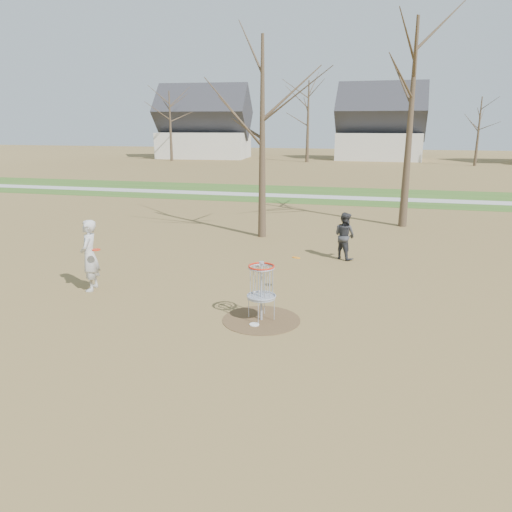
# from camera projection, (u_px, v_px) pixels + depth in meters

# --- Properties ---
(ground) EXTENTS (160.00, 160.00, 0.00)m
(ground) POSITION_uv_depth(u_px,v_px,m) (261.00, 320.00, 11.44)
(ground) COLOR brown
(ground) RESTS_ON ground
(green_band) EXTENTS (160.00, 8.00, 0.01)m
(green_band) POSITION_uv_depth(u_px,v_px,m) (339.00, 195.00, 31.13)
(green_band) COLOR #2D5119
(green_band) RESTS_ON ground
(footpath) EXTENTS (160.00, 1.50, 0.01)m
(footpath) POSITION_uv_depth(u_px,v_px,m) (338.00, 197.00, 30.19)
(footpath) COLOR #9E9E99
(footpath) RESTS_ON green_band
(dirt_circle) EXTENTS (1.80, 1.80, 0.01)m
(dirt_circle) POSITION_uv_depth(u_px,v_px,m) (261.00, 320.00, 11.44)
(dirt_circle) COLOR #47331E
(dirt_circle) RESTS_ON ground
(player_standing) EXTENTS (0.63, 0.80, 1.92)m
(player_standing) POSITION_uv_depth(u_px,v_px,m) (89.00, 256.00, 13.27)
(player_standing) COLOR #BEBEBE
(player_standing) RESTS_ON ground
(player_throwing) EXTENTS (0.96, 0.93, 1.56)m
(player_throwing) POSITION_uv_depth(u_px,v_px,m) (345.00, 236.00, 16.42)
(player_throwing) COLOR #333438
(player_throwing) RESTS_ON ground
(disc_grounded) EXTENTS (0.22, 0.22, 0.02)m
(disc_grounded) POSITION_uv_depth(u_px,v_px,m) (254.00, 324.00, 11.13)
(disc_grounded) COLOR white
(disc_grounded) RESTS_ON dirt_circle
(discs_in_play) EXTENTS (5.21, 1.57, 0.28)m
(discs_in_play) POSITION_uv_depth(u_px,v_px,m) (201.00, 254.00, 12.92)
(discs_in_play) COLOR orange
(discs_in_play) RESTS_ON ground
(disc_golf_basket) EXTENTS (0.64, 0.64, 1.35)m
(disc_golf_basket) POSITION_uv_depth(u_px,v_px,m) (261.00, 282.00, 11.21)
(disc_golf_basket) COLOR #9EA3AD
(disc_golf_basket) RESTS_ON ground
(bare_trees) EXTENTS (52.62, 44.98, 9.00)m
(bare_trees) POSITION_uv_depth(u_px,v_px,m) (377.00, 111.00, 43.19)
(bare_trees) COLOR #382B1E
(bare_trees) RESTS_ON ground
(houses_row) EXTENTS (56.51, 10.01, 7.26)m
(houses_row) POSITION_uv_depth(u_px,v_px,m) (400.00, 130.00, 58.79)
(houses_row) COLOR silver
(houses_row) RESTS_ON ground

